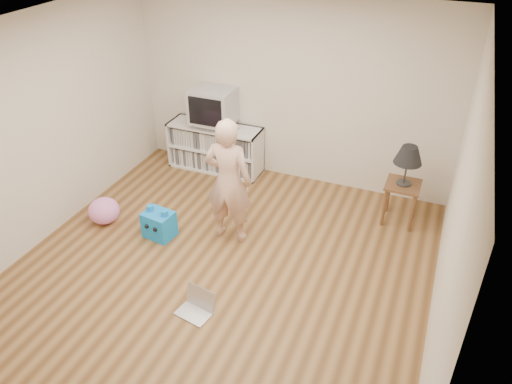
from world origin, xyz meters
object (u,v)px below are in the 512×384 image
object	(u,v)px
table_lamp	(409,156)
plush_blue	(159,224)
media_unit	(216,147)
plush_pink	(104,211)
dvd_deck	(214,124)
crt_tv	(213,105)
laptop	(197,306)
person	(228,181)
side_table	(402,193)

from	to	relation	value
table_lamp	plush_blue	size ratio (longest dim) A/B	1.26
media_unit	plush_pink	world-z (taller)	media_unit
dvd_deck	table_lamp	size ratio (longest dim) A/B	0.87
crt_tv	laptop	distance (m)	3.12
plush_blue	person	bearing A→B (deg)	29.97
dvd_deck	media_unit	bearing A→B (deg)	90.00
side_table	laptop	world-z (taller)	side_table
table_lamp	laptop	world-z (taller)	table_lamp
dvd_deck	plush_blue	bearing A→B (deg)	-86.67
laptop	table_lamp	bearing A→B (deg)	66.40
side_table	plush_blue	size ratio (longest dim) A/B	1.35
plush_blue	plush_pink	distance (m)	0.81
media_unit	table_lamp	distance (m)	2.85
crt_tv	plush_blue	distance (m)	1.99
plush_blue	plush_pink	bearing A→B (deg)	-171.70
media_unit	table_lamp	bearing A→B (deg)	-7.94
plush_pink	side_table	bearing A→B (deg)	22.44
dvd_deck	side_table	size ratio (longest dim) A/B	0.82
side_table	person	xyz separation A→B (m)	(-1.86, -1.11, 0.36)
media_unit	side_table	distance (m)	2.79
dvd_deck	laptop	size ratio (longest dim) A/B	1.15
laptop	plush_blue	size ratio (longest dim) A/B	0.96
crt_tv	table_lamp	size ratio (longest dim) A/B	1.17
crt_tv	laptop	xyz separation A→B (m)	(1.13, -2.75, -0.95)
media_unit	dvd_deck	size ratio (longest dim) A/B	3.11
dvd_deck	plush_blue	world-z (taller)	dvd_deck
table_lamp	person	world-z (taller)	person
media_unit	table_lamp	world-z (taller)	table_lamp
dvd_deck	crt_tv	size ratio (longest dim) A/B	0.75
person	laptop	bearing A→B (deg)	96.56
side_table	table_lamp	size ratio (longest dim) A/B	1.07
person	table_lamp	bearing A→B (deg)	-152.31
side_table	person	world-z (taller)	person
laptop	plush_blue	bearing A→B (deg)	147.91
media_unit	table_lamp	size ratio (longest dim) A/B	2.72
table_lamp	person	bearing A→B (deg)	-149.19
media_unit	crt_tv	distance (m)	0.67
media_unit	table_lamp	xyz separation A→B (m)	(2.76, -0.39, 0.59)
person	plush_pink	xyz separation A→B (m)	(-1.61, -0.32, -0.62)
plush_blue	dvd_deck	bearing A→B (deg)	101.46
plush_pink	dvd_deck	bearing A→B (deg)	68.69
side_table	crt_tv	bearing A→B (deg)	172.44
table_lamp	side_table	bearing A→B (deg)	0.00
person	crt_tv	bearing A→B (deg)	-61.48
side_table	plush_pink	xyz separation A→B (m)	(-3.47, -1.43, -0.25)
laptop	plush_pink	bearing A→B (deg)	163.45
person	laptop	distance (m)	1.48
dvd_deck	plush_blue	size ratio (longest dim) A/B	1.10
dvd_deck	laptop	xyz separation A→B (m)	(1.13, -2.75, -0.67)
media_unit	plush_blue	world-z (taller)	media_unit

